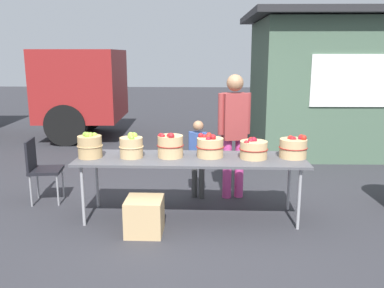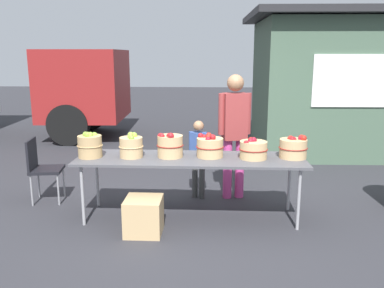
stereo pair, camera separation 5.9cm
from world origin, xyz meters
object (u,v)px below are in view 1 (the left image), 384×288
Objects in this scene: folding_chair at (40,165)px; produce_crate at (145,216)px; apple_basket_red_1 at (210,147)px; apple_basket_green_0 at (90,146)px; child_customer at (198,153)px; apple_basket_red_3 at (294,147)px; apple_basket_red_0 at (170,146)px; vendor_adult at (234,127)px; apple_basket_red_2 at (253,149)px; apple_basket_green_1 at (131,147)px; market_table at (191,161)px.

folding_chair is 1.81m from produce_crate.
apple_basket_green_0 is at bearing -176.29° from apple_basket_red_1.
child_customer is 2.11m from folding_chair.
folding_chair is at bearing 173.31° from apple_basket_red_3.
vendor_adult is (0.80, 0.71, 0.11)m from apple_basket_red_0.
vendor_adult is (-0.19, 0.73, 0.14)m from apple_basket_red_2.
folding_chair is at bearing 161.05° from apple_basket_green_1.
apple_basket_red_3 is 0.31× the size of child_customer.
folding_chair is (-2.25, 0.39, -0.37)m from apple_basket_red_1.
apple_basket_red_0 is at bearing -178.45° from apple_basket_red_3.
apple_basket_red_1 is 0.99× the size of apple_basket_red_3.
apple_basket_green_0 is 2.41m from apple_basket_red_3.
child_customer reaches higher than produce_crate.
apple_basket_green_1 is at bearing -175.88° from apple_basket_red_1.
folding_chair is at bearing 171.03° from apple_basket_red_2.
apple_basket_red_0 reaches higher than apple_basket_red_3.
child_customer is 1.37m from produce_crate.
apple_basket_green_1 is 1.44m from folding_chair.
apple_basket_green_1 is 0.93m from apple_basket_red_1.
child_customer is at bearing 84.43° from market_table.
apple_basket_green_0 is 0.97× the size of apple_basket_red_0.
apple_basket_green_0 is at bearing 147.65° from produce_crate.
apple_basket_red_1 is 0.31× the size of child_customer.
apple_basket_green_0 is 0.29× the size of child_customer.
apple_basket_red_0 reaches higher than apple_basket_red_1.
apple_basket_red_3 is (1.92, 0.07, -0.01)m from apple_basket_green_1.
apple_basket_red_1 is 0.39× the size of folding_chair.
apple_basket_red_3 is (1.21, 0.06, 0.16)m from market_table.
apple_basket_red_0 is at bearing -111.68° from folding_chair.
apple_basket_red_0 is at bearing 174.38° from market_table.
apple_basket_red_1 is (0.22, 0.06, 0.16)m from market_table.
apple_basket_green_1 is at bearing 114.35° from produce_crate.
apple_basket_green_0 reaches higher than apple_basket_red_2.
apple_basket_green_0 reaches higher than folding_chair.
market_table is at bearing -110.76° from folding_chair.
apple_basket_red_0 is at bearing 29.33° from vendor_adult.
market_table is at bearing 40.88° from vendor_adult.
folding_chair is (-0.83, 0.48, -0.38)m from apple_basket_green_0.
market_table is at bearing -165.37° from apple_basket_red_1.
apple_basket_red_2 is 0.31× the size of child_customer.
apple_basket_red_2 is 0.39× the size of folding_chair.
folding_chair is (-1.32, 0.45, -0.37)m from apple_basket_green_1.
folding_chair is (-2.57, -0.29, -0.49)m from vendor_adult.
market_table is 0.86m from produce_crate.
folding_chair is 2.14× the size of produce_crate.
apple_basket_red_3 is at bearing 0.32° from apple_basket_red_1.
produce_crate is at bearing -129.47° from folding_chair.
apple_basket_green_1 reaches higher than folding_chair.
produce_crate is at bearing -143.21° from apple_basket_red_1.
vendor_adult is (1.74, 0.77, 0.11)m from apple_basket_green_0.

